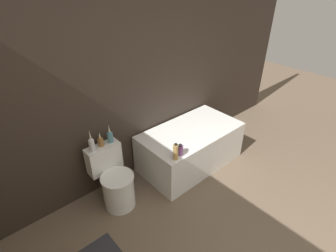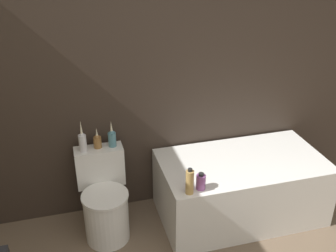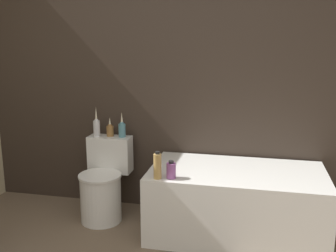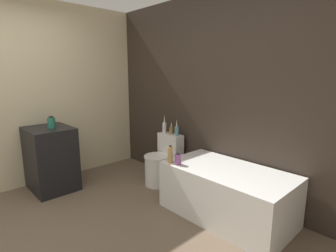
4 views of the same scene
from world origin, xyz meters
name	(u,v)px [view 2 (image 2 of 4)]	position (x,y,z in m)	size (l,w,h in m)	color
wall_back_tiled	(134,69)	(0.00, 2.28, 1.30)	(6.40, 0.06, 2.60)	#332821
bathtub	(240,187)	(0.82, 1.85, 0.28)	(1.40, 0.77, 0.56)	white
toilet	(105,202)	(-0.36, 1.92, 0.31)	(0.40, 0.54, 0.71)	white
vase_gold	(82,141)	(-0.48, 2.09, 0.80)	(0.06, 0.06, 0.28)	silver
vase_silver	(97,141)	(-0.36, 2.12, 0.77)	(0.07, 0.07, 0.18)	olive
vase_bronze	(112,138)	(-0.24, 2.12, 0.79)	(0.07, 0.07, 0.23)	teal
shampoo_bottle_tall	(190,182)	(0.24, 1.53, 0.66)	(0.06, 0.06, 0.21)	tan
shampoo_bottle_short	(201,182)	(0.34, 1.56, 0.62)	(0.07, 0.07, 0.14)	#8C4C8C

